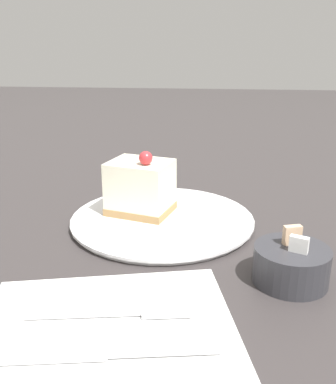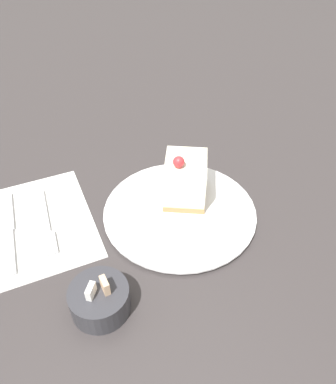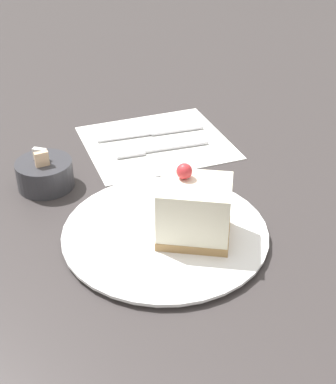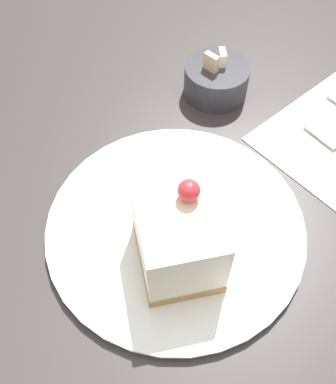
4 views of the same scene
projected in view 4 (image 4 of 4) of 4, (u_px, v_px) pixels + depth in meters
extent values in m
plane|color=#383333|center=(219.00, 231.00, 0.45)|extent=(4.00, 4.00, 0.00)
cylinder|color=white|center=(176.00, 226.00, 0.45)|extent=(0.26, 0.26, 0.01)
cylinder|color=white|center=(176.00, 224.00, 0.45)|extent=(0.27, 0.27, 0.00)
cube|color=#AD8451|center=(177.00, 255.00, 0.42)|extent=(0.10, 0.11, 0.01)
cube|color=white|center=(178.00, 234.00, 0.39)|extent=(0.09, 0.10, 0.07)
sphere|color=red|center=(191.00, 194.00, 0.36)|extent=(0.02, 0.02, 0.02)
cube|color=silver|center=(324.00, 134.00, 0.53)|extent=(0.03, 0.05, 0.00)
cylinder|color=#333338|center=(216.00, 80.00, 0.56)|extent=(0.08, 0.08, 0.04)
cube|color=#D8B28C|center=(211.00, 63.00, 0.53)|extent=(0.01, 0.02, 0.02)
cube|color=white|center=(222.00, 58.00, 0.54)|extent=(0.02, 0.02, 0.02)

